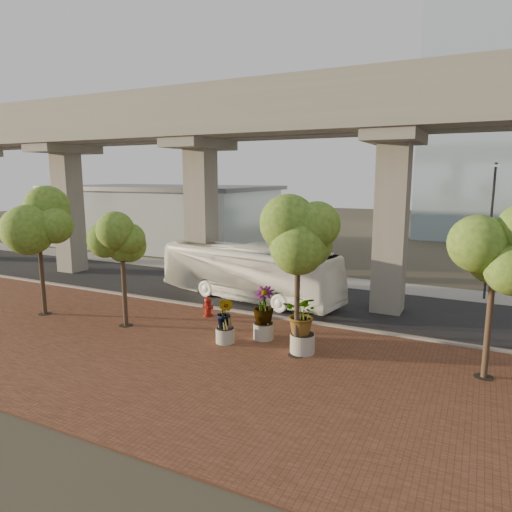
% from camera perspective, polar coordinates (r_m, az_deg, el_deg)
% --- Properties ---
extents(ground, '(160.00, 160.00, 0.00)m').
position_cam_1_polar(ground, '(26.11, 2.07, -6.33)').
color(ground, '#393529').
rests_on(ground, ground).
extents(brick_plaza, '(70.00, 13.00, 0.06)m').
position_cam_1_polar(brick_plaza, '(19.49, -7.91, -12.13)').
color(brick_plaza, brown).
rests_on(brick_plaza, ground).
extents(asphalt_road, '(90.00, 8.00, 0.04)m').
position_cam_1_polar(asphalt_road, '(27.87, 3.77, -5.24)').
color(asphalt_road, black).
rests_on(asphalt_road, ground).
extents(curb_strip, '(70.00, 0.25, 0.16)m').
position_cam_1_polar(curb_strip, '(24.36, 0.11, -7.34)').
color(curb_strip, gray).
rests_on(curb_strip, ground).
extents(far_sidewalk, '(90.00, 3.00, 0.06)m').
position_cam_1_polar(far_sidewalk, '(32.87, 7.48, -2.93)').
color(far_sidewalk, gray).
rests_on(far_sidewalk, ground).
extents(transit_viaduct, '(72.00, 5.60, 12.40)m').
position_cam_1_polar(transit_viaduct, '(26.89, 3.95, 9.87)').
color(transit_viaduct, gray).
rests_on(transit_viaduct, ground).
extents(station_pavilion, '(23.00, 13.00, 6.30)m').
position_cam_1_polar(station_pavilion, '(49.43, -11.55, 5.03)').
color(station_pavilion, silver).
rests_on(station_pavilion, ground).
extents(transit_bus, '(12.14, 4.88, 3.30)m').
position_cam_1_polar(transit_bus, '(27.28, -1.02, -2.04)').
color(transit_bus, white).
rests_on(transit_bus, ground).
extents(fire_hydrant, '(0.54, 0.49, 1.09)m').
position_cam_1_polar(fire_hydrant, '(24.17, -6.04, -6.29)').
color(fire_hydrant, maroon).
rests_on(fire_hydrant, ground).
extents(planter_front, '(2.30, 2.30, 2.53)m').
position_cam_1_polar(planter_front, '(19.05, 5.88, -7.62)').
color(planter_front, '#9D968E').
rests_on(planter_front, ground).
extents(planter_right, '(2.26, 2.26, 2.41)m').
position_cam_1_polar(planter_right, '(20.55, 0.95, -6.46)').
color(planter_right, '#A19E92').
rests_on(planter_right, ground).
extents(planter_left, '(1.87, 1.87, 2.05)m').
position_cam_1_polar(planter_left, '(20.20, -3.90, -7.40)').
color(planter_left, '#9A958B').
rests_on(planter_left, ground).
extents(street_tree_far_west, '(3.89, 3.89, 6.67)m').
position_cam_1_polar(street_tree_far_west, '(26.14, -25.63, 3.73)').
color(street_tree_far_west, '#493629').
rests_on(street_tree_far_west, ground).
extents(street_tree_near_west, '(3.02, 3.02, 5.47)m').
position_cam_1_polar(street_tree_near_west, '(22.71, -16.41, 1.46)').
color(street_tree_near_west, '#493629').
rests_on(street_tree_near_west, ground).
extents(street_tree_near_east, '(3.65, 3.65, 6.61)m').
position_cam_1_polar(street_tree_near_east, '(18.00, 5.28, 2.44)').
color(street_tree_near_east, '#493629').
rests_on(street_tree_near_east, ground).
extents(street_tree_far_east, '(3.39, 3.39, 6.31)m').
position_cam_1_polar(street_tree_far_east, '(17.96, 27.75, 0.70)').
color(street_tree_far_east, '#493629').
rests_on(street_tree_far_east, ground).
extents(streetlamp_west, '(0.38, 1.10, 7.58)m').
position_cam_1_polar(streetlamp_west, '(36.03, -6.23, 5.32)').
color(streetlamp_west, '#2A2A2F').
rests_on(streetlamp_west, ground).
extents(streetlamp_east, '(0.40, 1.16, 8.02)m').
position_cam_1_polar(streetlamp_east, '(29.90, 27.29, 3.79)').
color(streetlamp_east, '#2E2F33').
rests_on(streetlamp_east, ground).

